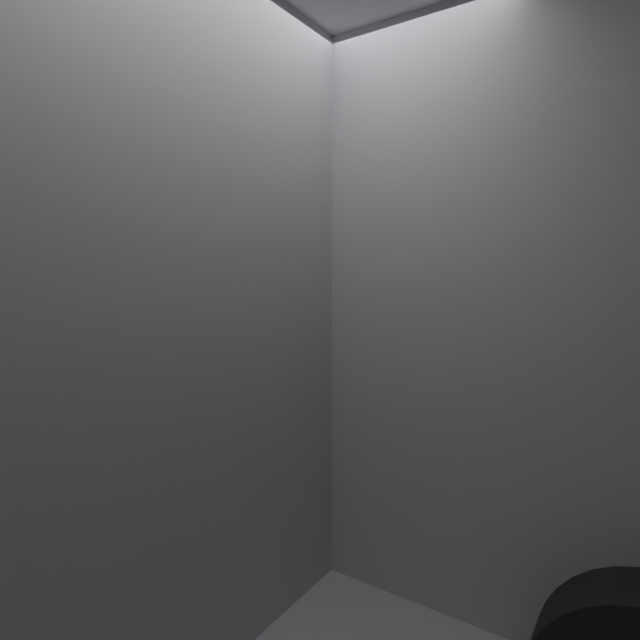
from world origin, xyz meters
TOP-DOWN VIEW (x-y plane):
  - ground_plane at (0.00, 0.00)m, footprint 60.00×60.00m
  - sidewalk at (0.00, 2.20)m, footprint 24.00×2.80m
  - building_facade at (0.00, 4.86)m, footprint 24.00×0.30m
  - parking_meter at (-0.26, 1.30)m, footprint 0.21×0.13m
  - fire_hydrant at (-3.79, 1.35)m, footprint 0.27×0.27m

SIDE VIEW (x-z plane):
  - ground_plane at x=0.00m, z-range 0.00..0.00m
  - sidewalk at x=0.00m, z-range 0.00..0.10m
  - fire_hydrant at x=-3.79m, z-range 0.10..0.93m
  - parking_meter at x=-0.26m, z-range 0.46..1.93m
  - building_facade at x=0.00m, z-range 0.00..4.76m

